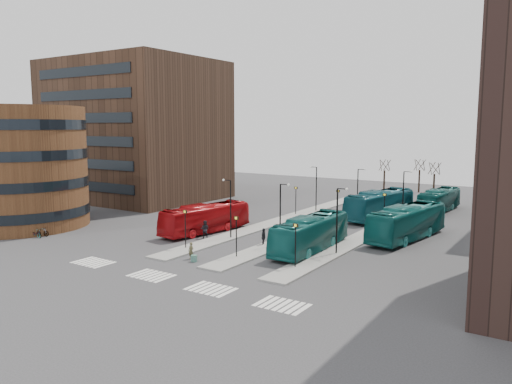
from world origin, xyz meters
The scene contains 23 objects.
ground centered at (0.00, 0.00, 0.00)m, with size 160.00×160.00×0.00m, color #313134.
island_left centered at (-4.00, 30.00, 0.07)m, with size 2.50×45.00×0.15m, color gray.
island_mid centered at (2.00, 30.00, 0.07)m, with size 2.50×45.00×0.15m, color gray.
island_right centered at (8.00, 30.00, 0.07)m, with size 2.50×45.00×0.15m, color gray.
suitcase centered at (-0.78, 8.95, 0.30)m, with size 0.48×0.38×0.60m, color navy.
red_bus centered at (-7.52, 18.92, 1.60)m, with size 2.69×11.49×3.20m, color #A50C10.
teal_bus_a centered at (5.89, 18.10, 1.67)m, with size 2.80×11.96×3.33m, color #125E5B.
teal_bus_b centered at (5.73, 37.75, 1.81)m, with size 3.05×13.03×3.63m, color #135260.
teal_bus_c centered at (12.15, 27.90, 1.80)m, with size 3.02×12.90×3.59m, color #136260.
teal_bus_d centered at (10.82, 47.41, 1.57)m, with size 2.64×11.26×3.14m, color #125A57.
traveller centered at (-1.54, 9.46, 0.76)m, with size 0.55×0.36×1.51m, color brown.
commuter_a centered at (-5.82, 16.68, 0.95)m, with size 0.92×0.72×1.90m, color black.
commuter_b centered at (1.20, 17.17, 0.89)m, with size 1.04×0.43×1.78m, color black.
commuter_c centered at (3.81, 17.32, 0.91)m, with size 1.18×0.68×1.82m, color black.
bicycle_near centered at (-21.00, 6.97, 0.40)m, with size 0.54×1.54×0.81m, color gray.
bicycle_mid centered at (-21.00, 7.79, 0.50)m, with size 0.47×1.65×0.99m, color gray.
bicycle_far centered at (-21.00, 7.35, 0.48)m, with size 0.64×1.82×0.96m, color gray.
crosswalk_stripes centered at (1.75, 4.00, 0.01)m, with size 22.35×2.40×0.01m.
round_building centered at (-28.00, 10.00, 6.99)m, with size 15.16×15.16×14.00m.
office_block centered at (-34.00, 33.98, 11.00)m, with size 25.00×20.12×22.00m.
sign_poles centered at (1.60, 23.00, 2.41)m, with size 12.45×22.12×3.65m.
lamp_posts centered at (2.64, 28.00, 3.58)m, with size 14.04×20.24×6.12m.
bare_trees centered at (2.67, 62.67, 2.72)m, with size 10.97×8.14×5.90m.
Camera 1 is at (26.93, -23.49, 11.78)m, focal length 35.00 mm.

